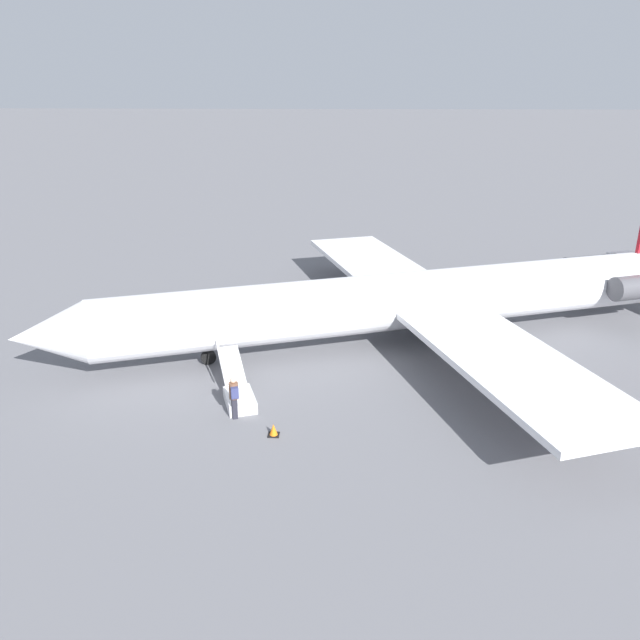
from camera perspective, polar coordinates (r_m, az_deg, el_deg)
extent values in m
plane|color=slate|center=(31.56, 7.19, -1.98)|extent=(600.00, 600.00, 0.00)
cylinder|color=white|center=(30.79, 7.37, 1.75)|extent=(28.47, 12.14, 2.80)
cone|color=white|center=(28.71, -23.65, -1.34)|extent=(3.81, 3.60, 2.75)
cube|color=white|center=(25.41, 17.11, -3.79)|extent=(8.23, 13.03, 0.28)
cube|color=white|center=(38.02, 4.90, 5.22)|extent=(8.23, 13.03, 0.28)
cylinder|color=#4C4C51|center=(38.84, 23.50, 4.52)|extent=(3.59, 2.29, 1.26)
cylinder|color=black|center=(29.19, -10.16, -3.37)|extent=(0.71, 0.39, 0.69)
cylinder|color=#4C4C51|center=(29.01, -10.22, -2.54)|extent=(0.12, 0.12, 0.22)
cylinder|color=black|center=(31.63, 12.98, -1.64)|extent=(0.71, 0.39, 0.69)
cylinder|color=#4C4C51|center=(31.46, 13.05, -0.88)|extent=(0.12, 0.12, 0.22)
cylinder|color=black|center=(33.68, 10.94, -0.08)|extent=(0.71, 0.39, 0.69)
cylinder|color=#4C4C51|center=(33.52, 10.99, 0.65)|extent=(0.12, 0.12, 0.22)
cube|color=silver|center=(25.42, -7.33, -7.27)|extent=(1.63, 2.06, 0.50)
cube|color=silver|center=(26.91, -8.10, -4.15)|extent=(1.58, 2.41, 0.87)
cube|color=silver|center=(26.66, -9.11, -3.28)|extent=(0.78, 2.12, 0.82)
cube|color=#23232D|center=(24.51, -7.82, -7.96)|extent=(0.28, 0.33, 0.85)
cylinder|color=brown|center=(24.16, -7.90, -6.40)|extent=(0.36, 0.36, 0.65)
sphere|color=beige|center=(23.96, -7.96, -5.46)|extent=(0.24, 0.24, 0.24)
cube|color=navy|center=(23.91, -7.81, -6.62)|extent=(0.32, 0.26, 0.44)
cube|color=black|center=(23.44, -4.26, -10.42)|extent=(0.42, 0.42, 0.03)
cone|color=orange|center=(23.33, -4.27, -9.97)|extent=(0.32, 0.32, 0.46)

